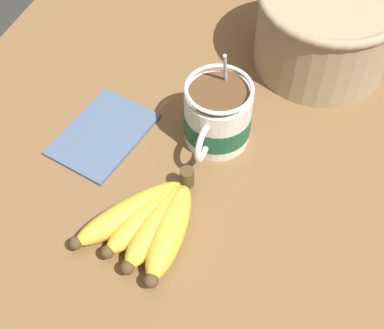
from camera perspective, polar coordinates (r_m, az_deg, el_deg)
The scene contains 5 objects.
table at distance 78.16cm, azimuth 3.21°, elevation -2.03°, with size 93.22×93.22×3.68cm.
coffee_mug at distance 77.60cm, azimuth 2.72°, elevation 5.16°, with size 13.67×9.92×14.73cm.
banana_bunch at distance 70.28cm, azimuth -4.47°, elevation -6.12°, with size 17.29×14.82×4.40cm.
woven_basket at distance 90.38cm, azimuth 14.04°, elevation 13.98°, with size 22.94×22.94×13.48cm.
napkin at distance 82.01cm, azimuth -9.44°, elevation 3.20°, with size 17.11×13.39×0.60cm.
Camera 1 is at (42.78, 11.94, 66.16)cm, focal length 50.00 mm.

